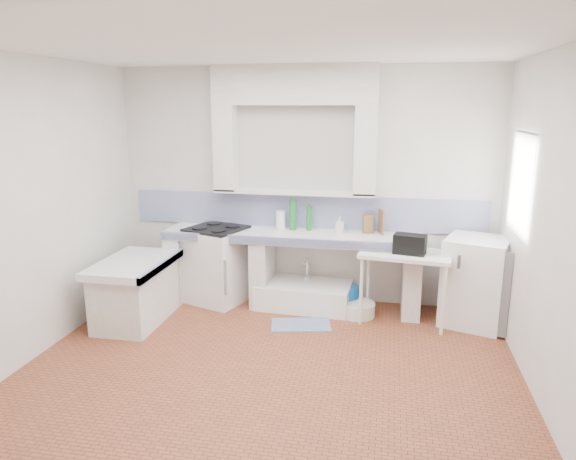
% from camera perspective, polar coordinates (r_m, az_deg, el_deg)
% --- Properties ---
extents(floor, '(4.50, 4.50, 0.00)m').
position_cam_1_polar(floor, '(4.86, -2.36, -15.51)').
color(floor, brown).
rests_on(floor, ground).
extents(ceiling, '(4.50, 4.50, 0.00)m').
position_cam_1_polar(ceiling, '(4.27, -2.75, 19.48)').
color(ceiling, silver).
rests_on(ceiling, ground).
extents(wall_back, '(4.50, 0.00, 4.50)m').
position_cam_1_polar(wall_back, '(6.28, 1.77, 4.76)').
color(wall_back, silver).
rests_on(wall_back, ground).
extents(wall_front, '(4.50, 0.00, 4.50)m').
position_cam_1_polar(wall_front, '(2.54, -13.35, -8.96)').
color(wall_front, silver).
rests_on(wall_front, ground).
extents(wall_left, '(0.00, 4.50, 4.50)m').
position_cam_1_polar(wall_left, '(5.34, -26.71, 1.76)').
color(wall_left, silver).
rests_on(wall_left, ground).
extents(wall_right, '(0.00, 4.50, 4.50)m').
position_cam_1_polar(wall_right, '(4.41, 27.17, -0.50)').
color(wall_right, silver).
rests_on(wall_right, ground).
extents(alcove_mass, '(1.90, 0.25, 0.45)m').
position_cam_1_polar(alcove_mass, '(6.11, 0.69, 15.57)').
color(alcove_mass, silver).
rests_on(alcove_mass, ground).
extents(window_frame, '(0.35, 0.86, 1.06)m').
position_cam_1_polar(window_frame, '(5.56, 25.85, 4.36)').
color(window_frame, '#332110').
rests_on(window_frame, ground).
extents(lace_valance, '(0.01, 0.84, 0.24)m').
position_cam_1_polar(lace_valance, '(5.49, 24.78, 8.37)').
color(lace_valance, white).
rests_on(lace_valance, ground).
extents(counter_slab, '(3.00, 0.60, 0.08)m').
position_cam_1_polar(counter_slab, '(6.12, 0.35, -0.64)').
color(counter_slab, white).
rests_on(counter_slab, ground).
extents(counter_lip, '(3.00, 0.04, 0.10)m').
position_cam_1_polar(counter_lip, '(5.85, -0.17, -1.30)').
color(counter_lip, navy).
rests_on(counter_lip, ground).
extents(counter_pier_left, '(0.20, 0.55, 0.82)m').
position_cam_1_polar(counter_pier_left, '(6.63, -11.65, -3.83)').
color(counter_pier_left, silver).
rests_on(counter_pier_left, ground).
extents(counter_pier_mid, '(0.20, 0.55, 0.82)m').
position_cam_1_polar(counter_pier_mid, '(6.31, -2.79, -4.46)').
color(counter_pier_mid, silver).
rests_on(counter_pier_mid, ground).
extents(counter_pier_right, '(0.20, 0.55, 0.82)m').
position_cam_1_polar(counter_pier_right, '(6.15, 13.32, -5.31)').
color(counter_pier_right, silver).
rests_on(counter_pier_right, ground).
extents(peninsula_top, '(0.70, 1.10, 0.08)m').
position_cam_1_polar(peninsula_top, '(5.95, -16.49, -3.60)').
color(peninsula_top, white).
rests_on(peninsula_top, ground).
extents(peninsula_base, '(0.60, 1.00, 0.62)m').
position_cam_1_polar(peninsula_base, '(6.06, -16.27, -6.77)').
color(peninsula_base, silver).
rests_on(peninsula_base, ground).
extents(peninsula_lip, '(0.04, 1.10, 0.10)m').
position_cam_1_polar(peninsula_lip, '(5.81, -13.60, -3.84)').
color(peninsula_lip, navy).
rests_on(peninsula_lip, ground).
extents(backsplash, '(4.27, 0.03, 0.40)m').
position_cam_1_polar(backsplash, '(6.32, 1.73, 2.05)').
color(backsplash, navy).
rests_on(backsplash, ground).
extents(stove, '(0.80, 0.79, 0.90)m').
position_cam_1_polar(stove, '(6.43, -7.71, -3.86)').
color(stove, white).
rests_on(stove, ground).
extents(sink, '(1.13, 0.65, 0.26)m').
position_cam_1_polar(sink, '(6.28, 1.76, -7.22)').
color(sink, white).
rests_on(sink, ground).
extents(side_table, '(1.02, 0.65, 0.04)m').
position_cam_1_polar(side_table, '(5.91, 12.51, -6.13)').
color(side_table, white).
rests_on(side_table, ground).
extents(fridge, '(0.79, 0.79, 0.97)m').
position_cam_1_polar(fridge, '(6.06, 19.70, -5.31)').
color(fridge, white).
rests_on(fridge, ground).
extents(bucket_red, '(0.30, 0.30, 0.25)m').
position_cam_1_polar(bucket_red, '(6.25, -0.41, -7.38)').
color(bucket_red, '#D3471D').
rests_on(bucket_red, ground).
extents(bucket_orange, '(0.32, 0.32, 0.24)m').
position_cam_1_polar(bucket_orange, '(6.21, 3.21, -7.62)').
color(bucket_orange, orange).
rests_on(bucket_orange, ground).
extents(bucket_blue, '(0.36, 0.36, 0.29)m').
position_cam_1_polar(bucket_blue, '(6.24, 6.32, -7.34)').
color(bucket_blue, '#0B5AB7').
rests_on(bucket_blue, ground).
extents(basin_white, '(0.41, 0.41, 0.15)m').
position_cam_1_polar(basin_white, '(6.10, 7.59, -8.55)').
color(basin_white, white).
rests_on(basin_white, ground).
extents(water_bottle_a, '(0.12, 0.12, 0.33)m').
position_cam_1_polar(water_bottle_a, '(6.43, 2.08, -6.41)').
color(water_bottle_a, silver).
rests_on(water_bottle_a, ground).
extents(water_bottle_b, '(0.10, 0.10, 0.29)m').
position_cam_1_polar(water_bottle_b, '(6.37, 3.92, -6.81)').
color(water_bottle_b, silver).
rests_on(water_bottle_b, ground).
extents(black_bag, '(0.37, 0.26, 0.21)m').
position_cam_1_polar(black_bag, '(5.73, 13.15, -1.52)').
color(black_bag, black).
rests_on(black_bag, side_table).
extents(green_bottle_a, '(0.10, 0.10, 0.36)m').
position_cam_1_polar(green_bottle_a, '(6.20, 0.55, 1.67)').
color(green_bottle_a, '#1C7227').
rests_on(green_bottle_a, counter_slab).
extents(green_bottle_b, '(0.08, 0.08, 0.29)m').
position_cam_1_polar(green_bottle_b, '(6.19, 2.31, 1.29)').
color(green_bottle_b, '#1C7227').
rests_on(green_bottle_b, counter_slab).
extents(knife_block, '(0.13, 0.12, 0.22)m').
position_cam_1_polar(knife_block, '(6.13, 8.70, 0.66)').
color(knife_block, olive).
rests_on(knife_block, counter_slab).
extents(cutting_board, '(0.08, 0.20, 0.28)m').
position_cam_1_polar(cutting_board, '(6.12, 10.13, 0.89)').
color(cutting_board, olive).
rests_on(cutting_board, counter_slab).
extents(paper_towel, '(0.12, 0.12, 0.22)m').
position_cam_1_polar(paper_towel, '(6.25, -0.81, 1.09)').
color(paper_towel, white).
rests_on(paper_towel, counter_slab).
extents(soap_bottle, '(0.09, 0.10, 0.19)m').
position_cam_1_polar(soap_bottle, '(6.10, 5.68, 0.57)').
color(soap_bottle, white).
rests_on(soap_bottle, counter_slab).
extents(rug, '(0.71, 0.50, 0.01)m').
position_cam_1_polar(rug, '(5.82, 1.42, -10.30)').
color(rug, navy).
rests_on(rug, ground).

